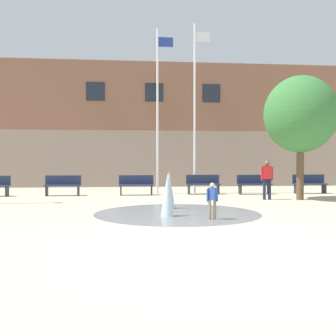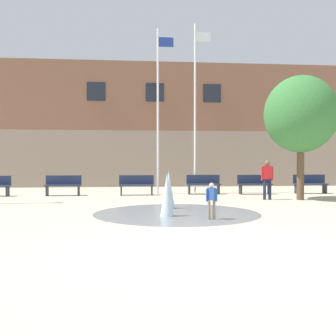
# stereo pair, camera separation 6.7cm
# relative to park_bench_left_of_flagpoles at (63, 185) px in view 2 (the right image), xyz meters

# --- Properties ---
(ground_plane) EXTENTS (100.00, 100.00, 0.00)m
(ground_plane) POSITION_rel_park_bench_left_of_flagpoles_xyz_m (4.49, -11.08, -0.48)
(ground_plane) COLOR #BCB299
(library_building) EXTENTS (36.00, 6.05, 7.58)m
(library_building) POSITION_rel_park_bench_left_of_flagpoles_xyz_m (4.49, 8.61, 3.31)
(library_building) COLOR gray
(library_building) RESTS_ON ground
(splash_fountain) EXTENTS (4.97, 4.97, 1.25)m
(splash_fountain) POSITION_rel_park_bench_left_of_flagpoles_xyz_m (4.28, -6.25, -0.07)
(splash_fountain) COLOR gray
(splash_fountain) RESTS_ON ground
(park_bench_left_of_flagpoles) EXTENTS (1.60, 0.44, 0.91)m
(park_bench_left_of_flagpoles) POSITION_rel_park_bench_left_of_flagpoles_xyz_m (0.00, 0.00, 0.00)
(park_bench_left_of_flagpoles) COLOR #28282D
(park_bench_left_of_flagpoles) RESTS_ON ground
(park_bench_under_left_flagpole) EXTENTS (1.60, 0.44, 0.91)m
(park_bench_under_left_flagpole) POSITION_rel_park_bench_left_of_flagpoles_xyz_m (3.32, -0.03, 0.00)
(park_bench_under_left_flagpole) COLOR #28282D
(park_bench_under_left_flagpole) RESTS_ON ground
(park_bench_center) EXTENTS (1.60, 0.44, 0.91)m
(park_bench_center) POSITION_rel_park_bench_left_of_flagpoles_xyz_m (6.48, 0.20, 0.00)
(park_bench_center) COLOR #28282D
(park_bench_center) RESTS_ON ground
(park_bench_under_right_flagpole) EXTENTS (1.60, 0.44, 0.91)m
(park_bench_under_right_flagpole) POSITION_rel_park_bench_left_of_flagpoles_xyz_m (8.88, -0.03, 0.00)
(park_bench_under_right_flagpole) COLOR #28282D
(park_bench_under_right_flagpole) RESTS_ON ground
(park_bench_far_right) EXTENTS (1.60, 0.44, 0.91)m
(park_bench_far_right) POSITION_rel_park_bench_left_of_flagpoles_xyz_m (11.66, 0.06, 0.00)
(park_bench_far_right) COLOR #28282D
(park_bench_far_right) RESTS_ON ground
(child_running) EXTENTS (0.31, 0.23, 0.99)m
(child_running) POSITION_rel_park_bench_left_of_flagpoles_xyz_m (5.22, -7.80, 0.10)
(child_running) COLOR #89755B
(child_running) RESTS_ON ground
(teen_by_trashcan) EXTENTS (0.50, 0.24, 1.59)m
(teen_by_trashcan) POSITION_rel_park_bench_left_of_flagpoles_xyz_m (8.56, -2.69, 0.45)
(teen_by_trashcan) COLOR #1E233D
(teen_by_trashcan) RESTS_ON ground
(flagpole_left) EXTENTS (0.80, 0.10, 7.86)m
(flagpole_left) POSITION_rel_park_bench_left_of_flagpoles_xyz_m (4.37, 0.60, 3.70)
(flagpole_left) COLOR silver
(flagpole_left) RESTS_ON ground
(flagpole_right) EXTENTS (0.80, 0.10, 8.16)m
(flagpole_right) POSITION_rel_park_bench_left_of_flagpoles_xyz_m (6.16, 0.60, 3.85)
(flagpole_right) COLOR silver
(flagpole_right) RESTS_ON ground
(street_tree_near_building) EXTENTS (2.91, 2.91, 4.99)m
(street_tree_near_building) POSITION_rel_park_bench_left_of_flagpoles_xyz_m (9.87, -2.88, 2.96)
(street_tree_near_building) COLOR brown
(street_tree_near_building) RESTS_ON ground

